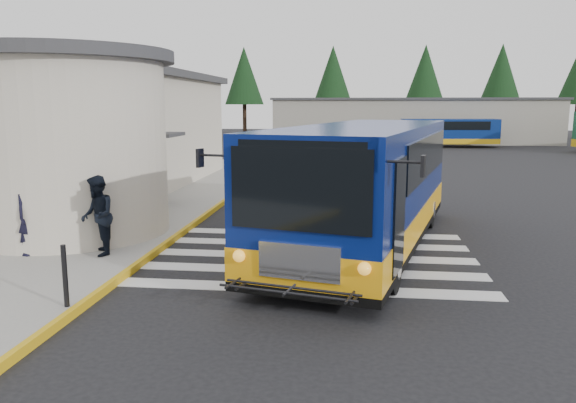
# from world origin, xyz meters

# --- Properties ---
(ground) EXTENTS (140.00, 140.00, 0.00)m
(ground) POSITION_xyz_m (0.00, 0.00, 0.00)
(ground) COLOR black
(ground) RESTS_ON ground
(sidewalk) EXTENTS (10.00, 34.00, 0.15)m
(sidewalk) POSITION_xyz_m (-9.00, 4.00, 0.07)
(sidewalk) COLOR gray
(sidewalk) RESTS_ON ground
(curb_strip) EXTENTS (0.12, 34.00, 0.16)m
(curb_strip) POSITION_xyz_m (-4.05, 4.00, 0.08)
(curb_strip) COLOR gold
(curb_strip) RESTS_ON ground
(station_building) EXTENTS (12.70, 18.70, 4.80)m
(station_building) POSITION_xyz_m (-10.84, 6.91, 2.57)
(station_building) COLOR beige
(station_building) RESTS_ON ground
(crosswalk) EXTENTS (8.00, 5.35, 0.01)m
(crosswalk) POSITION_xyz_m (-0.50, -0.80, 0.01)
(crosswalk) COLOR silver
(crosswalk) RESTS_ON ground
(depot_building) EXTENTS (26.40, 8.40, 4.20)m
(depot_building) POSITION_xyz_m (6.00, 42.00, 2.11)
(depot_building) COLOR gray
(depot_building) RESTS_ON ground
(tree_line) EXTENTS (58.40, 4.40, 10.00)m
(tree_line) POSITION_xyz_m (6.29, 50.00, 6.77)
(tree_line) COLOR black
(tree_line) RESTS_ON ground
(transit_bus) EXTENTS (5.62, 11.20, 3.07)m
(transit_bus) POSITION_xyz_m (0.92, 0.28, 1.47)
(transit_bus) COLOR navy
(transit_bus) RESTS_ON ground
(pedestrian_a) EXTENTS (0.56, 0.74, 1.80)m
(pedestrian_a) POSITION_xyz_m (-6.75, -1.89, 1.05)
(pedestrian_a) COLOR black
(pedestrian_a) RESTS_ON sidewalk
(pedestrian_b) EXTENTS (1.05, 1.12, 1.84)m
(pedestrian_b) POSITION_xyz_m (-5.15, -1.77, 1.07)
(pedestrian_b) COLOR black
(pedestrian_b) RESTS_ON sidewalk
(bollard) EXTENTS (0.09, 0.09, 1.09)m
(bollard) POSITION_xyz_m (-4.20, -5.03, 0.69)
(bollard) COLOR black
(bollard) RESTS_ON sidewalk
(far_bus_a) EXTENTS (8.15, 3.02, 2.06)m
(far_bus_a) POSITION_xyz_m (8.54, 35.54, 1.34)
(far_bus_a) COLOR navy
(far_bus_a) RESTS_ON ground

